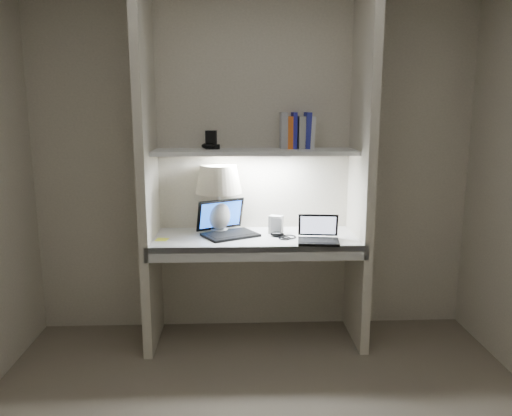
{
  "coord_description": "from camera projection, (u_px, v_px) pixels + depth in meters",
  "views": [
    {
      "loc": [
        -0.14,
        -2.15,
        1.64
      ],
      "look_at": [
        -0.0,
        1.05,
        1.01
      ],
      "focal_mm": 35.0,
      "sensor_mm": 36.0,
      "label": 1
    }
  ],
  "objects": [
    {
      "name": "cable_coil",
      "position": [
        289.0,
        237.0,
        3.44
      ],
      "size": [
        0.13,
        0.13,
        0.01
      ],
      "primitive_type": "torus",
      "rotation": [
        0.0,
        0.0,
        0.37
      ],
      "color": "black",
      "rests_on": "desk"
    },
    {
      "name": "speaker",
      "position": [
        276.0,
        225.0,
        3.54
      ],
      "size": [
        0.11,
        0.1,
        0.13
      ],
      "primitive_type": "cube",
      "rotation": [
        0.0,
        0.0,
        -0.43
      ],
      "color": "silver",
      "rests_on": "desk"
    },
    {
      "name": "desk_apron",
      "position": [
        257.0,
        254.0,
        3.23
      ],
      "size": [
        1.46,
        0.03,
        0.1
      ],
      "primitive_type": "cube",
      "color": "silver",
      "rests_on": "desk"
    },
    {
      "name": "table_lamp",
      "position": [
        219.0,
        187.0,
        3.54
      ],
      "size": [
        0.33,
        0.33,
        0.48
      ],
      "color": "white",
      "rests_on": "desk"
    },
    {
      "name": "alcove_panel_left",
      "position": [
        147.0,
        168.0,
        3.36
      ],
      "size": [
        0.06,
        0.55,
        2.5
      ],
      "primitive_type": "cube",
      "color": "beige",
      "rests_on": "floor"
    },
    {
      "name": "alcove_panel_right",
      "position": [
        362.0,
        167.0,
        3.41
      ],
      "size": [
        0.06,
        0.55,
        2.5
      ],
      "primitive_type": "cube",
      "color": "beige",
      "rests_on": "floor"
    },
    {
      "name": "shelf_box",
      "position": [
        211.0,
        140.0,
        3.48
      ],
      "size": [
        0.08,
        0.06,
        0.13
      ],
      "primitive_type": "cube",
      "rotation": [
        0.0,
        0.0,
        -0.08
      ],
      "color": "black",
      "rests_on": "shelf"
    },
    {
      "name": "strip_light",
      "position": [
        255.0,
        155.0,
        3.46
      ],
      "size": [
        0.6,
        0.04,
        0.02
      ],
      "primitive_type": "cube",
      "color": "white",
      "rests_on": "shelf"
    },
    {
      "name": "shelf_gadget",
      "position": [
        209.0,
        146.0,
        3.48
      ],
      "size": [
        0.13,
        0.11,
        0.05
      ],
      "primitive_type": "ellipsoid",
      "rotation": [
        0.0,
        0.0,
        0.4
      ],
      "color": "black",
      "rests_on": "shelf"
    },
    {
      "name": "shelf",
      "position": [
        255.0,
        152.0,
        3.46
      ],
      "size": [
        1.4,
        0.36,
        0.03
      ],
      "primitive_type": "cube",
      "color": "silver",
      "rests_on": "back_wall"
    },
    {
      "name": "book_row",
      "position": [
        297.0,
        131.0,
        3.55
      ],
      "size": [
        0.24,
        0.17,
        0.26
      ],
      "color": "silver",
      "rests_on": "shelf"
    },
    {
      "name": "back_wall",
      "position": [
        254.0,
        163.0,
        3.65
      ],
      "size": [
        3.2,
        0.01,
        2.5
      ],
      "primitive_type": "cube",
      "color": "beige",
      "rests_on": "floor"
    },
    {
      "name": "sticky_note",
      "position": [
        162.0,
        239.0,
        3.39
      ],
      "size": [
        0.09,
        0.09,
        0.0
      ],
      "primitive_type": "cube",
      "rotation": [
        0.0,
        0.0,
        -0.15
      ],
      "color": "yellow",
      "rests_on": "desk"
    },
    {
      "name": "laptop_netbook",
      "position": [
        318.0,
        235.0,
        3.34
      ],
      "size": [
        0.3,
        0.27,
        0.17
      ],
      "rotation": [
        0.0,
        0.0,
        -0.13
      ],
      "color": "black",
      "rests_on": "desk"
    },
    {
      "name": "laptop_main",
      "position": [
        227.0,
        227.0,
        3.52
      ],
      "size": [
        0.46,
        0.44,
        0.24
      ],
      "rotation": [
        0.0,
        0.0,
        0.49
      ],
      "color": "black",
      "rests_on": "desk"
    },
    {
      "name": "desk",
      "position": [
        256.0,
        239.0,
        3.48
      ],
      "size": [
        1.4,
        0.55,
        0.04
      ],
      "primitive_type": "cube",
      "color": "white",
      "rests_on": "alcove_panel_left"
    },
    {
      "name": "mouse",
      "position": [
        277.0,
        234.0,
        3.47
      ],
      "size": [
        0.11,
        0.08,
        0.04
      ],
      "primitive_type": "ellipsoid",
      "rotation": [
        0.0,
        0.0,
        -0.17
      ],
      "color": "black",
      "rests_on": "desk"
    }
  ]
}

